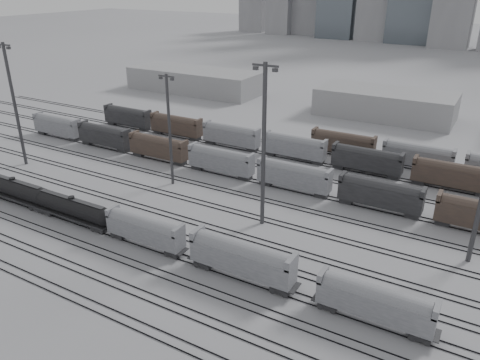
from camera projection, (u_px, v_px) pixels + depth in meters
The scene contains 15 objects.
ground at pixel (160, 255), 71.72m from camera, with size 900.00×900.00×0.00m, color #B0B0B5.
tracks at pixel (221, 209), 85.60m from camera, with size 220.00×71.50×0.16m.
tank_car_a at pixel (14, 188), 87.61m from camera, with size 19.02×3.17×4.70m.
tank_car_b at pixel (73, 208), 80.49m from camera, with size 18.42×3.07×4.55m.
hopper_car_a at pixel (145, 229), 72.95m from camera, with size 13.86×2.75×4.96m.
hopper_car_b at pixel (242, 257), 64.81m from camera, with size 15.65×3.11×5.60m.
hopper_car_c at pixel (375, 301), 56.44m from camera, with size 14.25×2.83×5.10m.
light_mast_a at pixel (14, 102), 100.83m from camera, with size 4.30×0.69×26.89m.
light_mast_b at pixel (169, 128), 91.63m from camera, with size 3.60×0.58×22.51m.
light_mast_c at pixel (264, 143), 75.12m from camera, with size 4.40×0.70×27.48m.
bg_string_near at pixel (294, 177), 92.38m from camera, with size 151.00×3.00×5.60m.
bg_string_mid at pixel (367, 161), 100.53m from camera, with size 151.00×3.00×5.60m.
bg_string_far at pixel (459, 164), 98.88m from camera, with size 66.00×3.00×5.60m.
warehouse_left at pixel (195, 80), 173.08m from camera, with size 50.00×18.00×8.00m, color #9D9D9F.
warehouse_mid at pixel (385, 104), 141.07m from camera, with size 40.00×18.00×8.00m, color #9D9D9F.
Camera 1 is at (41.12, -46.95, 39.11)m, focal length 35.00 mm.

